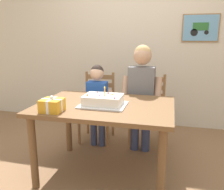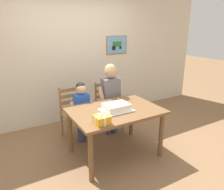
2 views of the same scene
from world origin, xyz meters
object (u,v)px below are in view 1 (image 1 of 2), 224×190
(birthday_cake, at_px, (103,101))
(child_younger, at_px, (97,98))
(dining_table, at_px, (105,114))
(gift_box_red_large, at_px, (52,105))
(chair_left, at_px, (97,106))
(chair_right, at_px, (148,110))
(child_older, at_px, (141,88))

(birthday_cake, bearing_deg, child_younger, 112.06)
(dining_table, xyz_separation_m, gift_box_red_large, (-0.39, -0.34, 0.16))
(gift_box_red_large, bearing_deg, chair_left, 87.68)
(chair_left, distance_m, chair_right, 0.68)
(dining_table, xyz_separation_m, chair_right, (0.34, 0.83, -0.18))
(birthday_cake, distance_m, chair_right, 1.00)
(birthday_cake, distance_m, chair_left, 0.99)
(gift_box_red_large, bearing_deg, child_younger, 83.22)
(chair_left, distance_m, child_younger, 0.28)
(chair_left, height_order, child_older, child_older)
(dining_table, xyz_separation_m, chair_left, (-0.34, 0.83, -0.18))
(dining_table, xyz_separation_m, child_younger, (-0.28, 0.62, -0.01))
(gift_box_red_large, xyz_separation_m, child_younger, (0.11, 0.96, -0.17))
(child_younger, bearing_deg, birthday_cake, -67.94)
(chair_right, xyz_separation_m, child_younger, (-0.62, -0.21, 0.18))
(dining_table, bearing_deg, child_younger, 113.98)
(chair_right, xyz_separation_m, child_older, (-0.06, -0.21, 0.33))
(dining_table, bearing_deg, chair_left, 112.45)
(chair_right, height_order, child_younger, child_younger)
(gift_box_red_large, relative_size, child_older, 0.14)
(gift_box_red_large, xyz_separation_m, child_older, (0.67, 0.95, -0.01))
(birthday_cake, relative_size, chair_right, 0.48)
(birthday_cake, bearing_deg, chair_left, 111.05)
(gift_box_red_large, distance_m, child_older, 1.17)
(birthday_cake, bearing_deg, chair_right, 68.35)
(chair_left, height_order, chair_right, same)
(chair_right, bearing_deg, birthday_cake, -111.65)
(dining_table, relative_size, birthday_cake, 3.00)
(dining_table, distance_m, child_older, 0.69)
(dining_table, height_order, child_older, child_older)
(dining_table, xyz_separation_m, birthday_cake, (-0.01, -0.05, 0.15))
(dining_table, relative_size, chair_left, 1.43)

